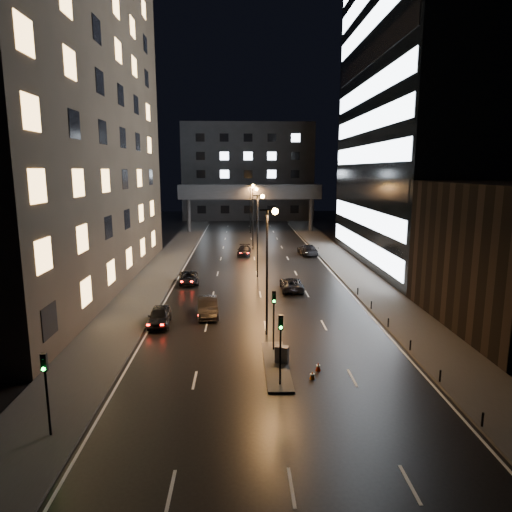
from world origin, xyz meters
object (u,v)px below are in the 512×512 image
Objects in this scene: car_away_d at (244,251)px; car_toward_b at (308,250)px; utility_cabinet at (282,354)px; car_away_a at (160,316)px; car_toward_a at (291,284)px; car_away_c at (189,278)px; car_away_b at (208,307)px.

car_toward_b is (9.89, 0.00, 0.11)m from car_away_d.
car_toward_b is 41.25m from utility_cabinet.
car_away_a is 0.90× the size of car_toward_a.
car_away_d is (6.62, 17.64, 0.05)m from car_away_c.
car_away_b is (3.92, 2.39, 0.05)m from car_away_a.
car_away_c is at bearing 129.94° from utility_cabinet.
utility_cabinet is at bearing -45.03° from car_away_a.
car_away_c is 12.15m from car_toward_a.
car_away_c is 24.52m from utility_cabinet.
car_toward_a is (5.00, -21.21, -0.02)m from car_away_d.
car_toward_b is (17.39, 32.15, 0.06)m from car_away_a.
car_away_c is at bearing 82.28° from car_away_a.
car_away_a reaches higher than utility_cabinet.
car_away_d is 4.34× the size of utility_cabinet.
car_away_b is at bearing -93.66° from car_away_d.
car_away_a is 14.54m from car_away_c.
car_away_c is 4.24× the size of utility_cabinet.
utility_cabinet is (9.70, -8.37, -0.05)m from car_away_a.
car_away_d reaches higher than car_away_c.
car_toward_b reaches higher than utility_cabinet.
car_away_b is 4.41× the size of utility_cabinet.
utility_cabinet is at bearing -68.02° from car_away_b.
utility_cabinet is at bearing 73.20° from car_toward_b.
car_away_c is 24.17m from car_toward_b.
car_away_a is 0.94× the size of car_away_c.
car_away_a is 12.81m from utility_cabinet.
car_toward_a is (12.50, 10.94, -0.07)m from car_away_a.
car_away_b reaches higher than car_away_c.
car_toward_a is at bearing 38.60° from car_away_b.
car_away_c is 0.85× the size of car_toward_b.
utility_cabinet is (-7.69, -40.53, -0.11)m from car_toward_b.
car_away_a is 4.59m from car_away_b.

